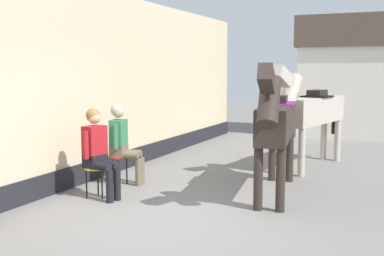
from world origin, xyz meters
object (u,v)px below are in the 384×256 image
object	(u,v)px
seated_visitor_far	(122,140)
saddled_horse_far	(312,111)
seated_visitor_near	(98,149)
saddled_horse_near	(276,123)

from	to	relation	value
seated_visitor_far	saddled_horse_far	size ratio (longest dim) A/B	0.47
seated_visitor_far	seated_visitor_near	bearing A→B (deg)	-80.36
saddled_horse_near	seated_visitor_near	bearing A→B (deg)	-153.66
seated_visitor_near	seated_visitor_far	world-z (taller)	same
seated_visitor_near	saddled_horse_far	bearing A→B (deg)	54.84
saddled_horse_far	saddled_horse_near	bearing A→B (deg)	-92.99
seated_visitor_far	saddled_horse_near	bearing A→B (deg)	5.30
saddled_horse_near	saddled_horse_far	distance (m)	2.45
seated_visitor_far	saddled_horse_far	xyz separation A→B (m)	(2.75, 2.69, 0.38)
seated_visitor_far	saddled_horse_far	distance (m)	3.87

